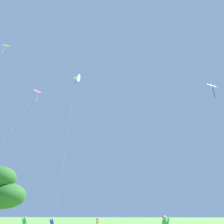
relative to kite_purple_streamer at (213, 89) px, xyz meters
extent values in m
cube|color=yellow|center=(-36.46, -13.50, 4.21)|extent=(1.28, 0.71, 1.07)
cylinder|color=#3F382D|center=(-36.46, -13.50, 4.21)|extent=(0.85, 0.30, 0.58)
cylinder|color=yellow|center=(-36.51, -13.64, 3.01)|extent=(0.15, 0.33, 1.63)
cube|color=purple|center=(0.06, 0.27, 1.15)|extent=(1.68, 1.53, 1.54)
cylinder|color=#3F382D|center=(0.06, 0.27, 1.15)|extent=(1.65, 0.05, 0.71)
cylinder|color=black|center=(0.04, 0.35, -0.55)|extent=(0.14, 0.27, 2.09)
cube|color=pink|center=(-35.63, -3.32, 1.43)|extent=(1.47, 1.58, 1.24)
cylinder|color=#3F382D|center=(-35.63, -3.32, 1.43)|extent=(1.21, 0.37, 0.56)
cylinder|color=silver|center=(-35.52, -3.23, -0.10)|extent=(0.32, 0.27, 2.06)
cylinder|color=silver|center=(-36.13, -7.99, -11.05)|extent=(1.00, 9.35, 24.75)
cone|color=white|center=(-28.10, -1.49, 5.50)|extent=(1.87, 1.85, 1.99)
cylinder|color=red|center=(-28.26, -1.65, 3.25)|extent=(0.45, 0.44, 3.10)
cylinder|color=silver|center=(-27.30, -4.31, -9.04)|extent=(1.60, 5.65, 28.77)
cube|color=blue|center=(-22.70, -15.98, -22.38)|extent=(0.22, 0.21, 0.57)
cylinder|color=blue|center=(-22.82, -16.00, -22.24)|extent=(0.26, 0.12, 0.53)
cylinder|color=blue|center=(-22.59, -15.95, -22.24)|extent=(0.26, 0.12, 0.53)
sphere|color=tan|center=(-22.70, -15.98, -21.99)|extent=(0.21, 0.21, 0.21)
cylinder|color=yellow|center=(-18.42, -17.04, -22.22)|extent=(0.13, 0.27, 0.54)
cylinder|color=yellow|center=(-18.36, -17.27, -22.22)|extent=(0.13, 0.27, 0.54)
sphere|color=tan|center=(-18.39, -17.15, -21.96)|extent=(0.21, 0.21, 0.21)
cylinder|color=green|center=(-13.49, -22.54, -22.10)|extent=(0.29, 0.22, 0.59)
cylinder|color=green|center=(-13.72, -22.41, -22.10)|extent=(0.29, 0.22, 0.59)
sphere|color=tan|center=(-13.61, -22.48, -21.83)|extent=(0.23, 0.23, 0.23)
cube|color=green|center=(-25.14, -16.25, -22.32)|extent=(0.27, 0.26, 0.60)
cylinder|color=green|center=(-25.25, -16.31, -22.17)|extent=(0.28, 0.20, 0.56)
cylinder|color=green|center=(-25.03, -16.19, -22.17)|extent=(0.28, 0.20, 0.56)
sphere|color=tan|center=(-25.14, -16.25, -21.91)|extent=(0.22, 0.22, 0.22)
ellipsoid|color=#2D6628|center=(-31.73, -10.67, -19.56)|extent=(4.72, 4.72, 2.98)
camera|label=1|loc=(-14.36, -33.99, -21.70)|focal=30.91mm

